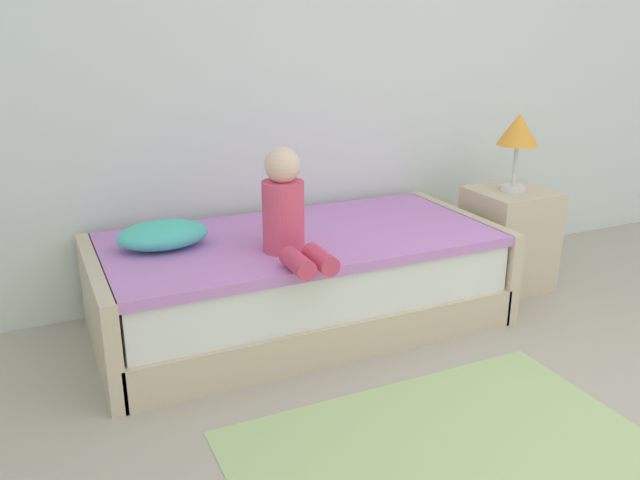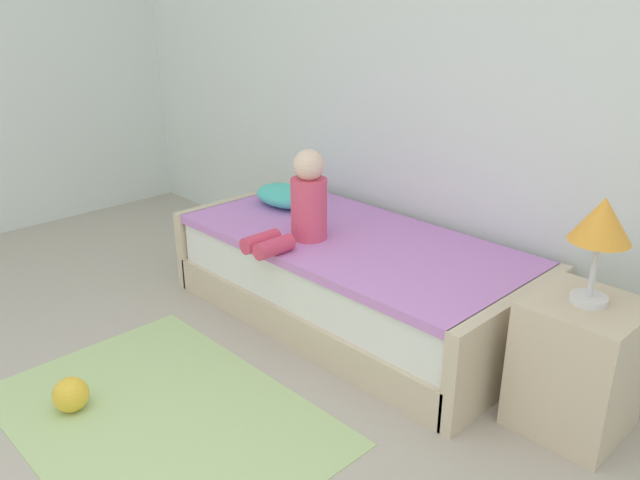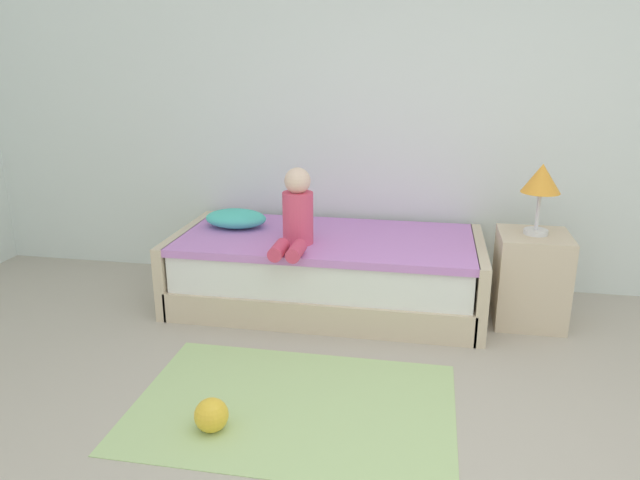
% 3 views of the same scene
% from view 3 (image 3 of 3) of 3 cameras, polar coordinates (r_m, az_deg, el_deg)
% --- Properties ---
extents(wall_rear, '(7.20, 0.10, 2.90)m').
position_cam_3_polar(wall_rear, '(4.46, 11.18, 13.91)').
color(wall_rear, silver).
rests_on(wall_rear, ground).
extents(bed, '(2.11, 1.00, 0.50)m').
position_cam_3_polar(bed, '(4.17, 0.63, -2.98)').
color(bed, beige).
rests_on(bed, ground).
extents(nightstand, '(0.44, 0.44, 0.60)m').
position_cam_3_polar(nightstand, '(4.12, 19.42, -3.46)').
color(nightstand, beige).
rests_on(nightstand, ground).
extents(table_lamp, '(0.24, 0.24, 0.45)m').
position_cam_3_polar(table_lamp, '(3.95, 20.34, 5.21)').
color(table_lamp, silver).
rests_on(table_lamp, nightstand).
extents(child_figure, '(0.20, 0.51, 0.50)m').
position_cam_3_polar(child_figure, '(3.84, -2.28, 2.43)').
color(child_figure, '#E04C6B').
rests_on(child_figure, bed).
extents(pillow, '(0.44, 0.30, 0.13)m').
position_cam_3_polar(pillow, '(4.32, -8.02, 2.04)').
color(pillow, '#4CCCBC').
rests_on(pillow, bed).
extents(toy_ball, '(0.16, 0.16, 0.16)m').
position_cam_3_polar(toy_ball, '(2.95, -10.31, -16.09)').
color(toy_ball, yellow).
rests_on(toy_ball, ground).
extents(area_rug, '(1.60, 1.10, 0.01)m').
position_cam_3_polar(area_rug, '(3.12, -2.54, -15.49)').
color(area_rug, '#B2D189').
rests_on(area_rug, ground).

